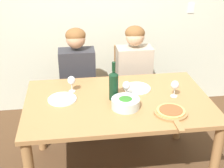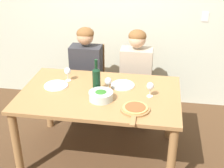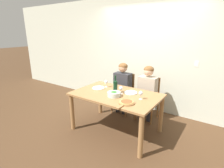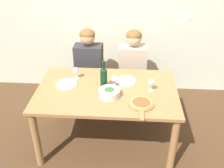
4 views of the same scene
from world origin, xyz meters
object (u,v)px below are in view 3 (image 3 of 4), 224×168
pizza_on_board (126,102)px  wine_glass_left (106,82)px  dinner_plate_left (98,88)px  wine_glass_right (141,94)px  broccoli_bowl (114,94)px  person_man (147,89)px  chair_left (125,92)px  person_woman (122,84)px  wine_bottle (115,86)px  dinner_plate_right (131,93)px  chair_right (149,97)px  wine_glass_centre (121,89)px

pizza_on_board → wine_glass_left: (-0.77, 0.50, 0.09)m
dinner_plate_left → wine_glass_right: wine_glass_right is taller
pizza_on_board → wine_glass_left: size_ratio=2.70×
broccoli_bowl → person_man: bearing=74.0°
chair_left → person_man: 0.67m
person_woman → wine_bottle: size_ratio=3.50×
dinner_plate_right → wine_glass_left: (-0.60, 0.03, 0.10)m
broccoli_bowl → chair_left: bearing=109.9°
chair_left → person_woman: (-0.00, -0.11, 0.23)m
chair_left → dinner_plate_right: chair_left is taller
dinner_plate_right → pizza_on_board: (0.17, -0.48, 0.01)m
chair_right → person_man: person_man is taller
broccoli_bowl → wine_glass_centre: (0.04, 0.18, 0.06)m
chair_right → pizza_on_board: 1.20m
chair_right → pizza_on_board: (0.09, -1.16, 0.30)m
dinner_plate_right → pizza_on_board: size_ratio=0.61×
chair_right → person_woman: 0.67m
dinner_plate_left → wine_glass_left: (0.09, 0.15, 0.10)m
broccoli_bowl → wine_glass_left: size_ratio=1.55×
chair_left → broccoli_bowl: chair_left is taller
chair_right → person_woman: person_woman is taller
chair_right → wine_glass_left: bearing=-136.4°
broccoli_bowl → pizza_on_board: (0.34, -0.15, -0.03)m
wine_bottle → wine_glass_centre: wine_bottle is taller
chair_right → wine_glass_left: chair_right is taller
person_man → wine_glass_left: bearing=-141.8°
pizza_on_board → wine_glass_centre: (-0.30, 0.33, 0.09)m
wine_glass_left → person_man: bearing=38.2°
chair_left → dinner_plate_left: chair_left is taller
wine_bottle → wine_glass_right: size_ratio=2.27×
dinner_plate_right → wine_glass_left: size_ratio=1.64×
wine_glass_left → wine_glass_right: same height
person_woman → wine_glass_right: 1.13m
chair_right → wine_glass_centre: (-0.22, -0.83, 0.39)m
chair_right → dinner_plate_right: chair_right is taller
wine_bottle → wine_glass_centre: 0.12m
chair_left → wine_glass_left: chair_left is taller
chair_right → dinner_plate_right: (-0.09, -0.68, 0.29)m
chair_right → broccoli_bowl: bearing=-104.3°
wine_glass_right → chair_left: bearing=133.4°
wine_glass_left → wine_glass_right: size_ratio=1.00×
wine_glass_right → wine_bottle: bearing=177.7°
chair_left → broccoli_bowl: (0.36, -1.01, 0.32)m
chair_right → pizza_on_board: bearing=-85.8°
chair_left → wine_glass_centre: chair_left is taller
wine_bottle → dinner_plate_left: size_ratio=1.38×
broccoli_bowl → dinner_plate_left: broccoli_bowl is taller
dinner_plate_right → broccoli_bowl: bearing=-117.3°
wine_bottle → broccoli_bowl: size_ratio=1.47×
chair_right → wine_glass_right: (0.20, -0.87, 0.39)m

